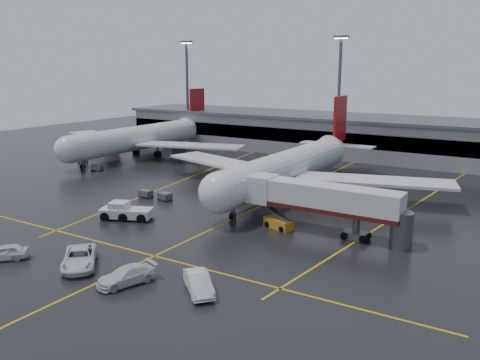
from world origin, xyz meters
The scene contains 22 objects.
ground centered at (0.00, 0.00, 0.00)m, with size 220.00×220.00×0.00m, color black.
apron_line_centre centered at (0.00, 0.00, 0.01)m, with size 0.25×90.00×0.02m, color gold.
apron_line_stop centered at (0.00, -22.00, 0.01)m, with size 60.00×0.25×0.02m, color gold.
apron_line_left centered at (-20.00, 10.00, 0.01)m, with size 0.25×70.00×0.02m, color gold.
apron_line_right centered at (18.00, 10.00, 0.01)m, with size 0.25×70.00×0.02m, color gold.
terminal centered at (0.00, 47.93, 4.32)m, with size 122.00×19.00×8.60m.
light_mast_left centered at (-45.00, 42.00, 14.47)m, with size 3.00×1.20×25.45m.
light_mast_mid centered at (-5.00, 42.00, 14.47)m, with size 3.00×1.20×25.45m.
main_airliner centered at (0.00, 9.70, 4.21)m, with size 48.80×45.60×14.10m.
second_airliner centered at (-42.00, 21.70, 4.21)m, with size 48.80×45.60×14.10m.
jet_bridge centered at (11.87, -6.00, 3.93)m, with size 19.90×3.40×6.05m.
pushback_tractor centered at (-11.87, -14.15, 0.93)m, with size 7.05×4.96×2.34m.
belt_loader centered at (6.66, -6.98, 0.59)m, with size 4.10×2.73×2.40m.
service_van_a centered at (-4.32, -27.99, 0.92)m, with size 3.04×6.59×1.83m, color white.
service_van_b centered at (2.38, -28.42, 0.80)m, with size 2.24×5.51×1.60m, color silver.
service_van_c centered at (8.95, -26.36, 0.87)m, with size 1.84×5.26×1.73m, color white.
service_van_d centered at (-12.21, -30.75, 0.78)m, with size 1.85×4.60×1.57m, color silver.
baggage_cart_a centered at (-13.59, -4.30, 0.63)m, with size 2.24×1.72×1.12m.
baggage_cart_b centered at (-17.16, -4.53, 0.63)m, with size 2.01×1.32×1.12m.
baggage_cart_c centered at (-10.70, 5.45, 0.63)m, with size 2.23×1.70×1.12m.
baggage_cart_d centered at (-46.87, 9.20, 0.63)m, with size 2.23×1.69×1.12m.
baggage_cart_e centered at (-38.54, 5.41, 0.63)m, with size 2.37×2.05×1.12m.
Camera 1 is at (33.14, -58.43, 19.12)m, focal length 37.20 mm.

